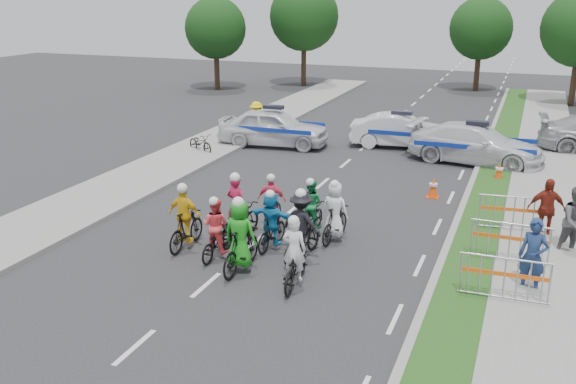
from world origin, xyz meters
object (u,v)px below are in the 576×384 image
at_px(rider_1, 241,243).
at_px(tree_4, 481,29).
at_px(rider_3, 186,223).
at_px(cone_0, 433,188).
at_px(spectator_0, 533,256).
at_px(tree_0, 215,28).
at_px(rider_7, 335,217).
at_px(parked_bike, 200,143).
at_px(police_car_1, 401,131).
at_px(spectator_1, 576,222).
at_px(spectator_2, 546,209).
at_px(rider_5, 271,224).
at_px(barrier_2, 514,215).
at_px(barrier_0, 504,281).
at_px(rider_2, 216,234).
at_px(cone_1, 499,172).
at_px(tree_3, 304,16).
at_px(marshal_hiviz, 257,121).
at_px(rider_0, 295,263).
at_px(barrier_1, 509,244).
at_px(rider_4, 302,232).
at_px(rider_6, 237,217).
at_px(police_car_2, 476,144).
at_px(police_car_0, 274,127).
at_px(rider_8, 311,212).
at_px(rider_9, 272,207).

distance_m(rider_1, tree_4, 33.24).
height_order(rider_3, cone_0, rider_3).
distance_m(spectator_0, tree_0, 33.44).
relative_size(rider_7, cone_0, 2.59).
distance_m(cone_0, parked_bike, 10.76).
xyz_separation_m(police_car_1, spectator_1, (6.79, -10.50, 0.21)).
relative_size(spectator_2, tree_0, 0.28).
distance_m(rider_5, barrier_2, 7.09).
relative_size(barrier_0, barrier_2, 1.00).
bearing_deg(spectator_2, police_car_1, 109.67).
relative_size(rider_2, barrier_2, 0.86).
relative_size(spectator_1, parked_bike, 1.20).
relative_size(spectator_0, barrier_0, 0.92).
relative_size(spectator_2, barrier_2, 0.89).
relative_size(spectator_1, cone_1, 2.71).
bearing_deg(rider_3, tree_3, -75.97).
bearing_deg(marshal_hiviz, spectator_1, 158.70).
distance_m(rider_1, rider_7, 3.23).
bearing_deg(cone_1, tree_0, 140.85).
distance_m(rider_0, barrier_1, 5.68).
distance_m(barrier_1, parked_bike, 15.15).
bearing_deg(rider_0, marshal_hiviz, -68.20).
relative_size(rider_4, spectator_0, 1.09).
bearing_deg(barrier_0, rider_6, 169.09).
distance_m(rider_1, cone_1, 12.05).
xyz_separation_m(rider_0, police_car_1, (-0.51, 14.90, 0.13)).
xyz_separation_m(rider_7, barrier_1, (4.66, 0.09, -0.15)).
xyz_separation_m(rider_7, barrier_0, (4.66, -2.25, -0.15)).
height_order(barrier_2, tree_4, tree_4).
distance_m(spectator_0, spectator_2, 3.76).
relative_size(rider_3, barrier_0, 0.94).
distance_m(rider_2, police_car_1, 14.18).
bearing_deg(tree_4, rider_7, -91.83).
xyz_separation_m(rider_2, spectator_2, (8.07, 4.53, 0.25)).
bearing_deg(tree_3, rider_2, -74.41).
height_order(police_car_2, tree_4, tree_4).
height_order(rider_1, police_car_0, rider_1).
distance_m(rider_4, rider_5, 1.04).
xyz_separation_m(rider_6, parked_bike, (-5.83, 8.55, -0.24)).
distance_m(rider_8, police_car_2, 10.49).
height_order(rider_9, tree_4, tree_4).
height_order(rider_9, police_car_2, rider_9).
bearing_deg(marshal_hiviz, rider_0, 131.17).
distance_m(rider_4, parked_bike, 12.20).
relative_size(rider_9, police_car_0, 0.35).
xyz_separation_m(tree_0, tree_3, (5.00, 4.00, 0.70)).
distance_m(rider_9, police_car_1, 11.61).
distance_m(rider_5, cone_1, 10.55).
relative_size(barrier_0, cone_1, 2.86).
bearing_deg(spectator_2, parked_bike, 146.02).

